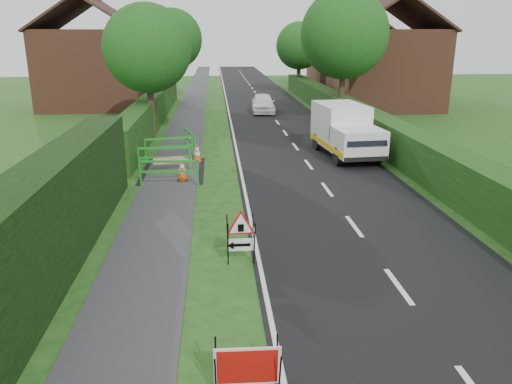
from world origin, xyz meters
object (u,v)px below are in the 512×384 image
red_rect_sign (247,368)px  works_van (345,130)px  triangle_sign (239,234)px  hatchback_car (263,103)px

red_rect_sign → works_van: size_ratio=0.20×
red_rect_sign → triangle_sign: 4.43m
red_rect_sign → works_van: works_van is taller
hatchback_car → triangle_sign: bearing=-94.0°
triangle_sign → works_van: size_ratio=0.23×
works_van → triangle_sign: bearing=-120.9°
works_van → hatchback_car: size_ratio=1.28×
red_rect_sign → works_van: 16.04m
works_van → hatchback_car: 13.36m
works_van → hatchback_car: (-2.36, 13.14, -0.50)m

